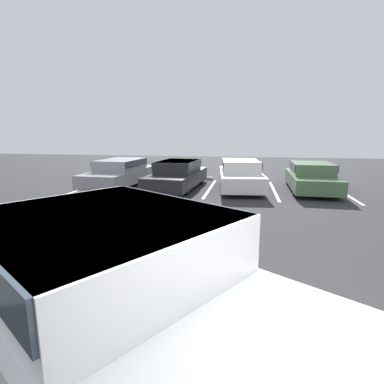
# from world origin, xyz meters

# --- Properties ---
(stall_stripe_a) EXTENTS (0.12, 4.56, 0.01)m
(stall_stripe_a) POSITION_xyz_m (-7.34, 10.90, 0.00)
(stall_stripe_a) COLOR white
(stall_stripe_a) RESTS_ON ground_plane
(stall_stripe_b) EXTENTS (0.12, 4.56, 0.01)m
(stall_stripe_b) POSITION_xyz_m (-4.55, 10.90, 0.00)
(stall_stripe_b) COLOR white
(stall_stripe_b) RESTS_ON ground_plane
(stall_stripe_c) EXTENTS (0.12, 4.56, 0.01)m
(stall_stripe_c) POSITION_xyz_m (-1.76, 10.90, 0.00)
(stall_stripe_c) COLOR white
(stall_stripe_c) RESTS_ON ground_plane
(stall_stripe_d) EXTENTS (0.12, 4.56, 0.01)m
(stall_stripe_d) POSITION_xyz_m (1.03, 10.90, 0.00)
(stall_stripe_d) COLOR white
(stall_stripe_d) RESTS_ON ground_plane
(stall_stripe_e) EXTENTS (0.12, 4.56, 0.01)m
(stall_stripe_e) POSITION_xyz_m (3.83, 10.90, 0.00)
(stall_stripe_e) COLOR white
(stall_stripe_e) RESTS_ON ground_plane
(pickup_truck) EXTENTS (6.22, 5.04, 1.71)m
(pickup_truck) POSITION_xyz_m (-1.22, 0.04, 0.86)
(pickup_truck) COLOR white
(pickup_truck) RESTS_ON ground_plane
(parked_sedan_a) EXTENTS (2.07, 4.86, 1.24)m
(parked_sedan_a) POSITION_xyz_m (-5.99, 10.92, 0.66)
(parked_sedan_a) COLOR gray
(parked_sedan_a) RESTS_ON ground_plane
(parked_sedan_b) EXTENTS (2.04, 4.77, 1.23)m
(parked_sedan_b) POSITION_xyz_m (-3.20, 10.75, 0.66)
(parked_sedan_b) COLOR #232326
(parked_sedan_b) RESTS_ON ground_plane
(parked_sedan_c) EXTENTS (2.18, 4.62, 1.27)m
(parked_sedan_c) POSITION_xyz_m (-0.44, 11.07, 0.68)
(parked_sedan_c) COLOR silver
(parked_sedan_c) RESTS_ON ground_plane
(parked_sedan_d) EXTENTS (1.88, 4.27, 1.20)m
(parked_sedan_d) POSITION_xyz_m (2.56, 11.15, 0.64)
(parked_sedan_d) COLOR #4C6B47
(parked_sedan_d) RESTS_ON ground_plane
(wheel_stop_curb) EXTENTS (1.91, 0.20, 0.14)m
(wheel_stop_curb) POSITION_xyz_m (-2.86, 13.49, 0.07)
(wheel_stop_curb) COLOR #B7B2A8
(wheel_stop_curb) RESTS_ON ground_plane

